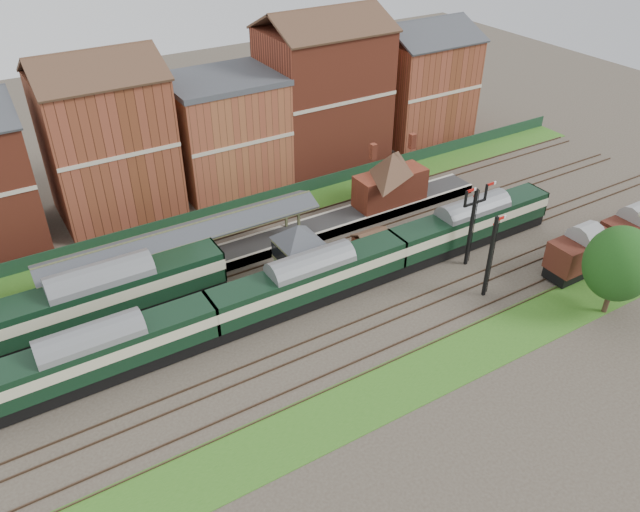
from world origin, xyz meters
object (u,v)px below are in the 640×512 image
signal_box (298,252)px  goods_van_a (631,232)px  platform_railcar (104,296)px  semaphore_bracket (472,222)px  dmu_train (311,280)px

signal_box → goods_van_a: size_ratio=0.92×
signal_box → platform_railcar: 16.69m
signal_box → semaphore_bracket: 16.16m
dmu_train → platform_railcar: bearing=157.5°
signal_box → platform_railcar: size_ratio=0.30×
dmu_train → platform_railcar: platform_railcar is taller
platform_railcar → goods_van_a: (46.34, -15.50, -0.46)m
dmu_train → goods_van_a: dmu_train is taller
signal_box → dmu_train: signal_box is taller
semaphore_bracket → platform_railcar: semaphore_bracket is taller
semaphore_bracket → goods_van_a: (14.94, -6.50, -2.39)m
semaphore_bracket → dmu_train: semaphore_bracket is taller
signal_box → dmu_train: size_ratio=0.11×
semaphore_bracket → goods_van_a: size_ratio=1.25×
semaphore_bracket → goods_van_a: bearing=-23.5°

